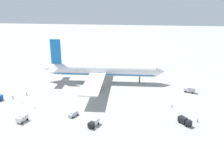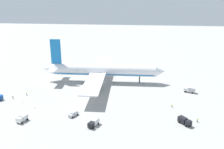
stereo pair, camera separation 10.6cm
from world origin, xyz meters
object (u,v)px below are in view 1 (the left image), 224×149
airliner (102,70)px  ground_worker_4 (172,105)px  service_van (73,114)px  ground_worker_3 (27,94)px  service_truck_5 (94,122)px  baggage_cart_1 (53,64)px  baggage_cart_0 (99,58)px  ground_worker_0 (13,97)px  ground_worker_2 (197,120)px  service_truck_4 (22,118)px  service_truck_2 (190,90)px  traffic_cone_1 (53,70)px  traffic_cone_2 (35,108)px  service_truck_3 (185,121)px  traffic_cone_0 (23,103)px

airliner → ground_worker_4: bearing=-38.6°
service_van → ground_worker_3: bearing=147.7°
service_truck_5 → baggage_cart_1: size_ratio=2.21×
baggage_cart_0 → ground_worker_0: (-28.98, -83.52, 0.11)m
service_van → ground_worker_2: size_ratio=2.94×
baggage_cart_0 → ground_worker_0: bearing=-109.1°
service_truck_4 → ground_worker_0: size_ratio=3.02×
airliner → service_truck_2: bearing=-12.2°
baggage_cart_0 → service_truck_5: bearing=-81.4°
traffic_cone_1 → service_van: bearing=-63.0°
traffic_cone_2 → ground_worker_4: bearing=7.7°
service_van → ground_worker_0: size_ratio=2.94×
service_truck_3 → traffic_cone_0: service_truck_3 is taller
traffic_cone_1 → baggage_cart_1: bearing=111.0°
traffic_cone_1 → airliner: bearing=-27.3°
airliner → ground_worker_2: 62.61m
traffic_cone_0 → ground_worker_0: bearing=148.2°
service_truck_4 → service_truck_5: size_ratio=0.86×
service_van → ground_worker_2: bearing=1.0°
baggage_cart_0 → service_van: bearing=-86.7°
traffic_cone_0 → baggage_cart_0: bearing=76.1°
service_truck_2 → traffic_cone_0: service_truck_2 is taller
ground_worker_2 → service_truck_3: bearing=-156.9°
traffic_cone_1 → traffic_cone_2: 58.37m
ground_worker_4 → traffic_cone_0: (-69.67, -3.95, -0.62)m
service_truck_3 → ground_worker_2: 5.99m
ground_worker_4 → ground_worker_2: bearing=-55.8°
service_van → ground_worker_4: 44.35m
service_truck_3 → ground_worker_3: service_truck_3 is taller
service_truck_3 → service_truck_4: bearing=-175.1°
baggage_cart_1 → traffic_cone_1: bearing=-69.0°
ground_worker_3 → traffic_cone_2: ground_worker_3 is taller
baggage_cart_0 → traffic_cone_2: 93.42m
ground_worker_0 → traffic_cone_1: bearing=86.5°
service_truck_5 → ground_worker_4: service_truck_5 is taller
ground_worker_4 → traffic_cone_1: size_ratio=3.18×
service_truck_2 → traffic_cone_2: 78.08m
service_truck_4 → traffic_cone_0: bearing=116.5°
traffic_cone_0 → traffic_cone_1: (-4.20, 52.63, 0.00)m
service_truck_4 → service_truck_3: bearing=4.9°
service_van → ground_worker_4: service_van is taller
service_truck_3 → baggage_cart_0: size_ratio=1.63×
service_truck_3 → service_truck_5: service_truck_5 is taller
ground_worker_2 → traffic_cone_0: size_ratio=3.08×
baggage_cart_1 → service_truck_3: bearing=-43.3°
traffic_cone_1 → service_truck_2: bearing=-19.1°
ground_worker_4 → baggage_cart_0: bearing=119.7°
baggage_cart_1 → service_van: bearing=-64.1°
airliner → service_van: bearing=-96.7°
airliner → traffic_cone_1: bearing=152.7°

